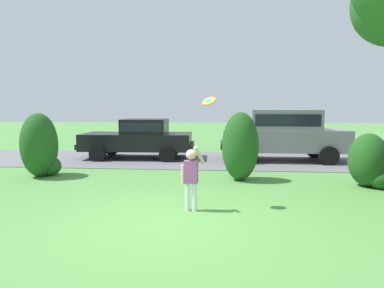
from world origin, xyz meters
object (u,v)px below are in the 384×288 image
at_px(child_thrower, 191,175).
at_px(frisbee, 209,101).
at_px(parked_sedan, 140,137).
at_px(parked_suv, 284,132).

bearing_deg(child_thrower, frisbee, 42.04).
height_order(parked_sedan, child_thrower, parked_sedan).
height_order(child_thrower, frisbee, frisbee).
bearing_deg(frisbee, parked_sedan, 114.85).
relative_size(parked_suv, frisbee, 14.95).
xyz_separation_m(parked_sedan, frisbee, (2.98, -6.42, 1.29)).
xyz_separation_m(child_thrower, frisbee, (0.33, 0.29, 1.42)).
relative_size(parked_sedan, parked_suv, 0.95).
bearing_deg(parked_sedan, parked_suv, -1.27).
bearing_deg(frisbee, child_thrower, -137.96).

